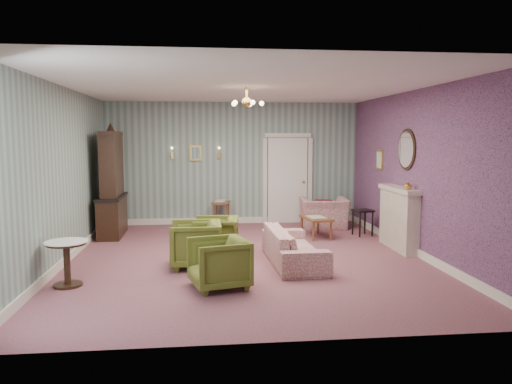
{
  "coord_description": "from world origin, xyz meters",
  "views": [
    {
      "loc": [
        -0.74,
        -8.21,
        2.07
      ],
      "look_at": [
        0.2,
        0.4,
        1.1
      ],
      "focal_mm": 34.38,
      "sensor_mm": 36.0,
      "label": 1
    }
  ],
  "objects": [
    {
      "name": "framed_print",
      "position": [
        2.97,
        1.75,
        1.6
      ],
      "size": [
        0.04,
        0.34,
        0.42
      ],
      "primitive_type": null,
      "color": "gold",
      "rests_on": "wall_right"
    },
    {
      "name": "olive_chair_b",
      "position": [
        -0.87,
        -0.46,
        0.41
      ],
      "size": [
        0.74,
        0.79,
        0.81
      ],
      "primitive_type": "imported",
      "rotation": [
        0.0,
        0.0,
        -1.57
      ],
      "color": "#5D6423",
      "rests_on": "floor"
    },
    {
      "name": "wall_back",
      "position": [
        0.0,
        3.5,
        1.45
      ],
      "size": [
        6.0,
        0.0,
        6.0
      ],
      "primitive_type": "plane",
      "rotation": [
        1.57,
        0.0,
        0.0
      ],
      "color": "slate",
      "rests_on": "ground"
    },
    {
      "name": "wall_left",
      "position": [
        -3.0,
        0.0,
        1.45
      ],
      "size": [
        0.0,
        7.0,
        7.0
      ],
      "primitive_type": "plane",
      "rotation": [
        1.57,
        0.0,
        1.57
      ],
      "color": "slate",
      "rests_on": "ground"
    },
    {
      "name": "ceiling",
      "position": [
        0.0,
        0.0,
        2.9
      ],
      "size": [
        7.0,
        7.0,
        0.0
      ],
      "primitive_type": "plane",
      "rotation": [
        3.14,
        0.0,
        0.0
      ],
      "color": "white",
      "rests_on": "ground"
    },
    {
      "name": "gilt_mirror_back",
      "position": [
        -0.9,
        3.46,
        1.7
      ],
      "size": [
        0.28,
        0.06,
        0.36
      ],
      "primitive_type": null,
      "color": "gold",
      "rests_on": "wall_back"
    },
    {
      "name": "pedestal_table",
      "position": [
        -2.63,
        -1.31,
        0.32
      ],
      "size": [
        0.61,
        0.61,
        0.64
      ],
      "primitive_type": null,
      "rotation": [
        0.0,
        0.0,
        0.03
      ],
      "color": "black",
      "rests_on": "floor"
    },
    {
      "name": "fireplace",
      "position": [
        2.86,
        0.4,
        0.58
      ],
      "size": [
        0.3,
        1.4,
        1.16
      ],
      "primitive_type": null,
      "color": "beige",
      "rests_on": "floor"
    },
    {
      "name": "floor",
      "position": [
        0.0,
        0.0,
        0.0
      ],
      "size": [
        7.0,
        7.0,
        0.0
      ],
      "primitive_type": "plane",
      "color": "#89505C",
      "rests_on": "ground"
    },
    {
      "name": "sconce_right",
      "position": [
        -0.35,
        3.44,
        1.7
      ],
      "size": [
        0.16,
        0.12,
        0.3
      ],
      "primitive_type": null,
      "color": "gold",
      "rests_on": "wall_back"
    },
    {
      "name": "wall_right_floral",
      "position": [
        2.98,
        0.0,
        1.45
      ],
      "size": [
        0.0,
        7.0,
        7.0
      ],
      "primitive_type": "plane",
      "rotation": [
        1.57,
        0.0,
        -1.57
      ],
      "color": "#AF5782",
      "rests_on": "ground"
    },
    {
      "name": "chandelier",
      "position": [
        0.0,
        0.0,
        2.63
      ],
      "size": [
        0.56,
        0.56,
        0.36
      ],
      "primitive_type": null,
      "color": "gold",
      "rests_on": "ceiling"
    },
    {
      "name": "nesting_table",
      "position": [
        -0.33,
        3.15,
        0.31
      ],
      "size": [
        0.48,
        0.55,
        0.63
      ],
      "primitive_type": null,
      "rotation": [
        0.0,
        0.0,
        -0.23
      ],
      "color": "brown",
      "rests_on": "floor"
    },
    {
      "name": "wall_front",
      "position": [
        0.0,
        -3.5,
        1.45
      ],
      "size": [
        6.0,
        0.0,
        6.0
      ],
      "primitive_type": "plane",
      "rotation": [
        -1.57,
        0.0,
        0.0
      ],
      "color": "slate",
      "rests_on": "ground"
    },
    {
      "name": "sofa_chintz",
      "position": [
        0.74,
        -0.4,
        0.38
      ],
      "size": [
        0.63,
        1.98,
        0.77
      ],
      "primitive_type": "imported",
      "rotation": [
        0.0,
        0.0,
        1.6
      ],
      "color": "#9B3E56",
      "rests_on": "floor"
    },
    {
      "name": "olive_chair_a",
      "position": [
        -0.54,
        -1.62,
        0.38
      ],
      "size": [
        0.86,
        0.89,
        0.76
      ],
      "primitive_type": "imported",
      "rotation": [
        0.0,
        0.0,
        -1.32
      ],
      "color": "#5D6423",
      "rests_on": "floor"
    },
    {
      "name": "mantel_vase",
      "position": [
        2.84,
        0.0,
        1.23
      ],
      "size": [
        0.15,
        0.15,
        0.15
      ],
      "primitive_type": "imported",
      "color": "gold",
      "rests_on": "fireplace"
    },
    {
      "name": "burgundy_cushion",
      "position": [
        1.97,
        2.52,
        0.48
      ],
      "size": [
        0.41,
        0.28,
        0.39
      ],
      "primitive_type": "cube",
      "rotation": [
        0.17,
        0.0,
        -0.35
      ],
      "color": "maroon",
      "rests_on": "wingback_chair"
    },
    {
      "name": "olive_chair_c",
      "position": [
        -0.53,
        0.18,
        0.38
      ],
      "size": [
        0.77,
        0.81,
        0.77
      ],
      "primitive_type": "imported",
      "rotation": [
        0.0,
        0.0,
        -1.66
      ],
      "color": "#5D6423",
      "rests_on": "floor"
    },
    {
      "name": "sconce_left",
      "position": [
        -1.45,
        3.44,
        1.7
      ],
      "size": [
        0.16,
        0.12,
        0.3
      ],
      "primitive_type": null,
      "color": "gold",
      "rests_on": "wall_back"
    },
    {
      "name": "dresser",
      "position": [
        -2.65,
        2.27,
        1.16
      ],
      "size": [
        0.51,
        1.4,
        2.33
      ],
      "primitive_type": null,
      "rotation": [
        0.0,
        0.0,
        0.02
      ],
      "color": "black",
      "rests_on": "floor"
    },
    {
      "name": "side_table_black",
      "position": [
        2.6,
        1.67,
        0.28
      ],
      "size": [
        0.44,
        0.44,
        0.56
      ],
      "primitive_type": null,
      "rotation": [
        0.0,
        0.0,
        0.22
      ],
      "color": "black",
      "rests_on": "floor"
    },
    {
      "name": "oval_mirror",
      "position": [
        2.96,
        0.4,
        1.85
      ],
      "size": [
        0.04,
        0.76,
        0.84
      ],
      "primitive_type": null,
      "color": "white",
      "rests_on": "wall_right"
    },
    {
      "name": "wingback_chair",
      "position": [
        2.02,
        2.67,
        0.46
      ],
      "size": [
        1.1,
        0.76,
        0.92
      ],
      "primitive_type": "imported",
      "rotation": [
        0.0,
        0.0,
        3.06
      ],
      "color": "#9B3E56",
      "rests_on": "floor"
    },
    {
      "name": "wall_right",
      "position": [
        3.0,
        0.0,
        1.45
      ],
      "size": [
        0.0,
        7.0,
        7.0
      ],
      "primitive_type": "plane",
      "rotation": [
        1.57,
        0.0,
        -1.57
      ],
      "color": "slate",
      "rests_on": "ground"
    },
    {
      "name": "coffee_table",
      "position": [
        1.59,
        1.62,
        0.22
      ],
      "size": [
        0.58,
        0.9,
        0.43
      ],
      "primitive_type": null,
      "rotation": [
        0.0,
        0.0,
        0.13
      ],
      "color": "brown",
      "rests_on": "floor"
    },
    {
      "name": "door",
      "position": [
        1.3,
        3.46,
        1.08
      ],
      "size": [
        1.12,
        0.12,
        2.16
      ],
      "primitive_type": null,
      "color": "white",
      "rests_on": "floor"
    }
  ]
}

